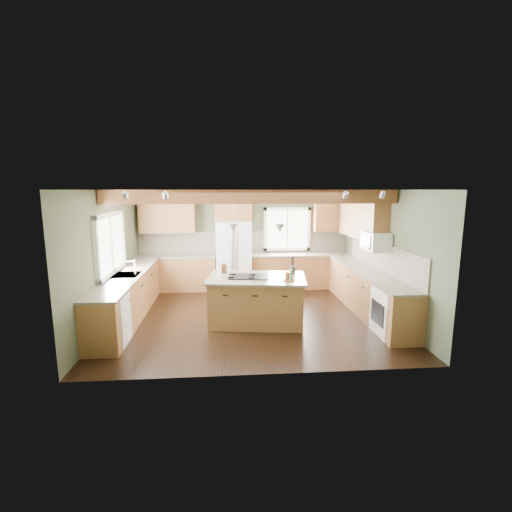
{
  "coord_description": "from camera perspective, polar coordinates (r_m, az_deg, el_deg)",
  "views": [
    {
      "loc": [
        -0.49,
        -7.38,
        2.6
      ],
      "look_at": [
        0.13,
        0.3,
        1.22
      ],
      "focal_mm": 26.0,
      "sensor_mm": 36.0,
      "label": 1
    }
  ],
  "objects": [
    {
      "name": "upper_cab_right",
      "position": [
        8.88,
        15.99,
        5.58
      ],
      "size": [
        0.35,
        2.2,
        0.9
      ],
      "primitive_type": "cube",
      "color": "brown",
      "rests_on": "wall_right"
    },
    {
      "name": "dishwasher",
      "position": [
        6.81,
        -21.73,
        -9.18
      ],
      "size": [
        0.6,
        0.6,
        0.84
      ],
      "primitive_type": "cube",
      "color": "white",
      "rests_on": "floor"
    },
    {
      "name": "ceiling",
      "position": [
        7.4,
        -0.85,
        10.16
      ],
      "size": [
        5.6,
        5.6,
        0.0
      ],
      "primitive_type": "plane",
      "rotation": [
        3.14,
        0.0,
        0.0
      ],
      "color": "silver",
      "rests_on": "wall_back"
    },
    {
      "name": "oven",
      "position": [
        7.16,
        20.44,
        -8.14
      ],
      "size": [
        0.6,
        0.72,
        0.84
      ],
      "primitive_type": "cube",
      "color": "white",
      "rests_on": "floor"
    },
    {
      "name": "counter_back_right",
      "position": [
        9.94,
        6.92,
        0.24
      ],
      "size": [
        2.66,
        0.64,
        0.04
      ],
      "primitive_type": "cube",
      "color": "brown",
      "rests_on": "base_cab_back_right"
    },
    {
      "name": "base_cab_left",
      "position": [
        8.0,
        -19.11,
        -6.08
      ],
      "size": [
        0.6,
        3.7,
        0.88
      ],
      "primitive_type": "cube",
      "color": "brown",
      "rests_on": "floor"
    },
    {
      "name": "floor",
      "position": [
        7.85,
        -0.8,
        -9.19
      ],
      "size": [
        5.6,
        5.6,
        0.0
      ],
      "primitive_type": "plane",
      "color": "black",
      "rests_on": "ground"
    },
    {
      "name": "window_back",
      "position": [
        10.06,
        4.78,
        4.14
      ],
      "size": [
        1.1,
        0.04,
        1.0
      ],
      "primitive_type": "cube",
      "color": "white",
      "rests_on": "wall_back"
    },
    {
      "name": "microwave",
      "position": [
        8.02,
        17.92,
        2.15
      ],
      "size": [
        0.4,
        0.7,
        0.38
      ],
      "primitive_type": "cube",
      "color": "white",
      "rests_on": "wall_right"
    },
    {
      "name": "knife_block",
      "position": [
        7.57,
        -4.94,
        -1.98
      ],
      "size": [
        0.11,
        0.09,
        0.19
      ],
      "primitive_type": "cube",
      "rotation": [
        0.0,
        0.0,
        0.04
      ],
      "color": "brown",
      "rests_on": "island_top"
    },
    {
      "name": "base_cab_back_left",
      "position": [
        9.91,
        -12.08,
        -2.65
      ],
      "size": [
        2.02,
        0.6,
        0.88
      ],
      "primitive_type": "cube",
      "color": "brown",
      "rests_on": "floor"
    },
    {
      "name": "counter_right",
      "position": [
        8.19,
        16.89,
        -2.25
      ],
      "size": [
        0.64,
        3.74,
        0.04
      ],
      "primitive_type": "cube",
      "color": "brown",
      "rests_on": "base_cab_right"
    },
    {
      "name": "upper_cab_back_corner",
      "position": [
        10.13,
        11.43,
        6.29
      ],
      "size": [
        0.9,
        0.35,
        0.9
      ],
      "primitive_type": "cube",
      "color": "brown",
      "rests_on": "wall_back"
    },
    {
      "name": "backsplash_right",
      "position": [
        8.24,
        18.84,
        -0.09
      ],
      "size": [
        0.03,
        3.7,
        0.58
      ],
      "primitive_type": "cube",
      "color": "brown",
      "rests_on": "wall_right"
    },
    {
      "name": "bottle_tray",
      "position": [
        6.94,
        5.09,
        -3.0
      ],
      "size": [
        0.29,
        0.29,
        0.21
      ],
      "primitive_type": null,
      "rotation": [
        0.0,
        0.0,
        -0.32
      ],
      "color": "brown",
      "rests_on": "island_top"
    },
    {
      "name": "island",
      "position": [
        7.36,
        0.09,
        -6.89
      ],
      "size": [
        1.9,
        1.31,
        0.88
      ],
      "primitive_type": "cube",
      "rotation": [
        0.0,
        0.0,
        -0.14
      ],
      "color": "olive",
      "rests_on": "floor"
    },
    {
      "name": "pendant_right",
      "position": [
        7.07,
        3.69,
        4.29
      ],
      "size": [
        0.18,
        0.18,
        0.16
      ],
      "primitive_type": "cone",
      "rotation": [
        3.14,
        0.0,
        0.0
      ],
      "color": "#B2B2B7",
      "rests_on": "ceiling"
    },
    {
      "name": "upper_cab_back_left",
      "position": [
        9.85,
        -13.48,
        6.11
      ],
      "size": [
        1.4,
        0.35,
        0.9
      ],
      "primitive_type": "cube",
      "color": "brown",
      "rests_on": "wall_back"
    },
    {
      "name": "utensil_crock",
      "position": [
        7.55,
        5.61,
        -2.12
      ],
      "size": [
        0.14,
        0.14,
        0.16
      ],
      "primitive_type": "cylinder",
      "rotation": [
        0.0,
        0.0,
        0.15
      ],
      "color": "#3C3530",
      "rests_on": "island_top"
    },
    {
      "name": "upper_cab_over_fridge",
      "position": [
        9.72,
        -3.55,
        7.5
      ],
      "size": [
        0.96,
        0.35,
        0.7
      ],
      "primitive_type": "cube",
      "color": "brown",
      "rests_on": "wall_back"
    },
    {
      "name": "counter_back_left",
      "position": [
        9.82,
        -12.18,
        -0.03
      ],
      "size": [
        2.06,
        0.64,
        0.04
      ],
      "primitive_type": "cube",
      "color": "brown",
      "rests_on": "base_cab_back_left"
    },
    {
      "name": "wall_left",
      "position": [
        7.85,
        -21.69,
        -0.1
      ],
      "size": [
        0.0,
        5.0,
        5.0
      ],
      "primitive_type": "plane",
      "rotation": [
        1.57,
        0.0,
        1.57
      ],
      "color": "#444A34",
      "rests_on": "ground"
    },
    {
      "name": "base_cab_back_right",
      "position": [
        10.02,
        6.86,
        -2.35
      ],
      "size": [
        2.62,
        0.6,
        0.88
      ],
      "primitive_type": "cube",
      "color": "brown",
      "rests_on": "floor"
    },
    {
      "name": "island_top",
      "position": [
        7.24,
        0.09,
        -3.41
      ],
      "size": [
        2.04,
        1.45,
        0.04
      ],
      "primitive_type": "cube",
      "rotation": [
        0.0,
        0.0,
        -0.14
      ],
      "color": "brown",
      "rests_on": "island"
    },
    {
      "name": "backsplash_back",
      "position": [
        9.98,
        -1.79,
        2.16
      ],
      "size": [
        5.58,
        0.03,
        0.58
      ],
      "primitive_type": "cube",
      "color": "brown",
      "rests_on": "wall_back"
    },
    {
      "name": "cooktop",
      "position": [
        7.24,
        -1.07,
        -3.17
      ],
      "size": [
        0.83,
        0.61,
        0.02
      ],
      "primitive_type": "cube",
      "rotation": [
        0.0,
        0.0,
        -0.14
      ],
      "color": "black",
      "rests_on": "island_top"
    },
    {
      "name": "faucet",
      "position": [
        7.81,
        -18.09,
        -1.79
      ],
      "size": [
        0.02,
        0.02,
        0.28
      ],
      "primitive_type": "cylinder",
      "color": "#B2B2B7",
      "rests_on": "sink"
    },
    {
      "name": "sink",
      "position": [
        7.89,
        -19.31,
        -2.83
      ],
      "size": [
        0.5,
        0.65,
        0.03
      ],
      "primitive_type": "cube",
      "color": "#262628",
      "rests_on": "counter_left"
    },
    {
      "name": "wall_back",
      "position": [
        9.98,
        -1.79,
        2.68
      ],
      "size": [
        5.6,
        0.0,
        5.6
      ],
      "primitive_type": "plane",
      "rotation": [
        1.57,
        0.0,
        0.0
      ],
      "color": "#444A34",
      "rests_on": "ground"
    },
    {
      "name": "soffit_trim",
      "position": [
        9.8,
        -1.81,
        9.82
      ],
      "size": [
        5.55,
        0.2,
        0.1
      ],
      "primitive_type": "cube",
      "color": "#4F2616",
      "rests_on": "ceiling"
    },
    {
      "name": "counter_left",
      "position": [
        7.89,
        -19.31,
        -2.86
      ],
      "size": [
        0.64,
        3.74,
        0.04
      ],
      "primitive_type": "cube",
      "color": "brown",
      "rests_on": "base_cab_left"
    },
    {
      "name": "pendant_left",
      "position": [
        7.11,
        -3.48,
        4.34
      ],
      "size": [
        0.18,
        0.18,
        0.16
      ],
      "primitive_type": "cone",
      "rotation": [
        3.14,
        0.0,
        0.0
      ],
      "color": "#B2B2B7",
      "rests_on": "ceiling"
    },
    {
      "name": "wall_right",
      "position": [
        8.19,
        19.11,
        0.47
      ],
      "size": [
        0.0,
        5.0,
        5.0
      ],
      "primitive_type": "plane",
      "rotation": [
        1.57,
        0.0,
        -1.57
      ],
      "color": "#444A34",
      "rests_on": "ground"
    },
    {
      "name": "base_cab_right",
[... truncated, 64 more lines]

